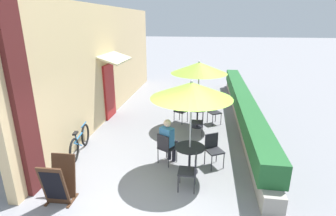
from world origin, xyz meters
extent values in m
cube|color=#D6B784|center=(-2.55, 6.01, 2.10)|extent=(0.24, 12.02, 4.20)
cube|color=#4C1919|center=(-2.37, 0.60, 2.10)|extent=(0.12, 0.56, 4.20)
cube|color=maroon|center=(-2.39, 5.41, 1.05)|extent=(0.08, 0.96, 2.10)
cube|color=beige|center=(-2.08, 5.41, 2.35)|extent=(0.78, 1.80, 0.30)
cube|color=gray|center=(2.75, 5.91, 0.23)|extent=(0.44, 11.02, 0.45)
cube|color=#235B2D|center=(2.75, 5.91, 0.73)|extent=(0.60, 10.47, 0.56)
cylinder|color=black|center=(1.00, 1.83, 0.01)|extent=(0.44, 0.44, 0.02)
cylinder|color=black|center=(1.00, 1.83, 0.35)|extent=(0.06, 0.06, 0.68)
cylinder|color=black|center=(1.00, 1.83, 0.69)|extent=(0.75, 0.75, 0.02)
cylinder|color=#B7B7BC|center=(1.00, 1.83, 1.14)|extent=(0.04, 0.04, 2.29)
cone|color=#8CD138|center=(1.00, 1.83, 2.15)|extent=(1.92, 1.92, 0.38)
sphere|color=#B7B7BC|center=(1.00, 1.83, 2.35)|extent=(0.07, 0.07, 0.07)
cube|color=#232328|center=(1.00, 1.11, 0.45)|extent=(0.40, 0.40, 0.04)
cube|color=#232328|center=(1.18, 1.11, 0.66)|extent=(0.03, 0.38, 0.42)
cylinder|color=#232328|center=(0.82, 1.30, 0.23)|extent=(0.02, 0.02, 0.45)
cylinder|color=#232328|center=(0.82, 0.94, 0.23)|extent=(0.02, 0.02, 0.45)
cylinder|color=#232328|center=(1.18, 1.29, 0.23)|extent=(0.02, 0.02, 0.45)
cylinder|color=#232328|center=(1.18, 0.93, 0.23)|extent=(0.02, 0.02, 0.45)
cube|color=#232328|center=(1.63, 2.19, 0.45)|extent=(0.55, 0.55, 0.04)
cube|color=#232328|center=(1.54, 2.35, 0.66)|extent=(0.35, 0.21, 0.42)
cylinder|color=#232328|center=(1.56, 1.94, 0.23)|extent=(0.02, 0.02, 0.45)
cylinder|color=#232328|center=(1.87, 2.12, 0.23)|extent=(0.02, 0.02, 0.45)
cylinder|color=#232328|center=(1.38, 2.25, 0.23)|extent=(0.02, 0.02, 0.45)
cylinder|color=#232328|center=(1.70, 2.43, 0.23)|extent=(0.02, 0.02, 0.45)
cube|color=#232328|center=(0.39, 2.19, 0.45)|extent=(0.55, 0.55, 0.04)
cube|color=#232328|center=(0.29, 2.04, 0.66)|extent=(0.34, 0.22, 0.42)
cylinder|color=#232328|center=(0.63, 2.26, 0.23)|extent=(0.02, 0.02, 0.45)
cylinder|color=#232328|center=(0.32, 2.44, 0.23)|extent=(0.02, 0.02, 0.45)
cylinder|color=#232328|center=(0.45, 1.95, 0.23)|extent=(0.02, 0.02, 0.45)
cylinder|color=#232328|center=(0.14, 2.13, 0.23)|extent=(0.02, 0.02, 0.45)
cylinder|color=#23232D|center=(0.55, 2.31, 0.24)|extent=(0.11, 0.11, 0.47)
cylinder|color=#23232D|center=(0.41, 2.39, 0.24)|extent=(0.11, 0.11, 0.47)
cube|color=#23232D|center=(0.43, 2.27, 0.53)|extent=(0.44, 0.46, 0.12)
cube|color=teal|center=(0.38, 2.18, 0.78)|extent=(0.40, 0.36, 0.50)
sphere|color=beige|center=(0.39, 2.19, 1.15)|extent=(0.20, 0.20, 0.20)
cylinder|color=black|center=(1.07, 4.86, 0.01)|extent=(0.44, 0.44, 0.02)
cylinder|color=black|center=(1.07, 4.86, 0.35)|extent=(0.06, 0.06, 0.68)
cylinder|color=black|center=(1.07, 4.86, 0.69)|extent=(0.75, 0.75, 0.02)
cylinder|color=#B7B7BC|center=(1.07, 4.86, 1.14)|extent=(0.04, 0.04, 2.29)
cone|color=#8CD138|center=(1.07, 4.86, 2.15)|extent=(1.92, 1.92, 0.38)
sphere|color=#B7B7BC|center=(1.07, 4.86, 2.35)|extent=(0.07, 0.07, 0.07)
cube|color=#232328|center=(0.44, 5.20, 0.45)|extent=(0.54, 0.54, 0.04)
cube|color=#232328|center=(0.35, 5.04, 0.66)|extent=(0.35, 0.21, 0.42)
cylinder|color=#232328|center=(0.68, 5.28, 0.23)|extent=(0.02, 0.02, 0.45)
cylinder|color=#232328|center=(0.36, 5.45, 0.23)|extent=(0.02, 0.02, 0.45)
cylinder|color=#232328|center=(0.51, 4.96, 0.23)|extent=(0.02, 0.02, 0.45)
cylinder|color=#232328|center=(0.19, 5.13, 0.23)|extent=(0.02, 0.02, 0.45)
cube|color=#232328|center=(1.08, 4.14, 0.45)|extent=(0.41, 0.41, 0.04)
cube|color=#232328|center=(1.27, 4.15, 0.66)|extent=(0.04, 0.38, 0.42)
cylinder|color=#232328|center=(0.90, 4.32, 0.23)|extent=(0.02, 0.02, 0.45)
cylinder|color=#232328|center=(0.91, 3.96, 0.23)|extent=(0.02, 0.02, 0.45)
cylinder|color=#232328|center=(1.26, 4.33, 0.23)|extent=(0.02, 0.02, 0.45)
cylinder|color=#232328|center=(1.27, 3.97, 0.23)|extent=(0.02, 0.02, 0.45)
cube|color=#232328|center=(1.68, 5.23, 0.45)|extent=(0.55, 0.55, 0.04)
cube|color=#232328|center=(1.58, 5.39, 0.66)|extent=(0.34, 0.22, 0.42)
cylinder|color=#232328|center=(1.62, 4.99, 0.23)|extent=(0.02, 0.02, 0.45)
cylinder|color=#232328|center=(1.93, 5.17, 0.23)|extent=(0.02, 0.02, 0.45)
cylinder|color=#232328|center=(1.43, 5.29, 0.23)|extent=(0.02, 0.02, 0.45)
cylinder|color=#232328|center=(1.74, 5.48, 0.23)|extent=(0.02, 0.02, 0.45)
cylinder|color=teal|center=(1.09, 5.00, 0.75)|extent=(0.07, 0.07, 0.09)
torus|color=black|center=(-2.28, 2.89, 0.34)|extent=(0.16, 0.67, 0.67)
torus|color=black|center=(-2.12, 1.88, 0.34)|extent=(0.16, 0.67, 0.67)
cylinder|color=#236BA8|center=(-2.20, 2.39, 0.52)|extent=(0.16, 0.79, 0.04)
cylinder|color=#236BA8|center=(-2.17, 2.21, 0.35)|extent=(0.13, 0.58, 0.39)
cylinder|color=#236BA8|center=(-2.16, 2.11, 0.62)|extent=(0.04, 0.04, 0.23)
cube|color=black|center=(-2.16, 2.11, 0.74)|extent=(0.13, 0.23, 0.05)
cylinder|color=#236BA8|center=(-2.27, 2.85, 0.69)|extent=(0.10, 0.46, 0.03)
cube|color=#422819|center=(-1.63, 0.50, 0.49)|extent=(0.53, 0.25, 0.96)
cube|color=black|center=(-1.63, 0.52, 0.51)|extent=(0.44, 0.17, 0.73)
cube|color=#422819|center=(-1.62, 0.10, 0.49)|extent=(0.53, 0.25, 0.96)
cube|color=black|center=(-1.62, 0.08, 0.51)|extent=(0.44, 0.17, 0.73)
cube|color=#422819|center=(-1.38, 0.31, 0.01)|extent=(0.07, 0.48, 0.02)
cube|color=#422819|center=(-1.87, 0.29, 0.01)|extent=(0.07, 0.48, 0.02)
camera|label=1|loc=(1.33, -4.02, 3.67)|focal=28.00mm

